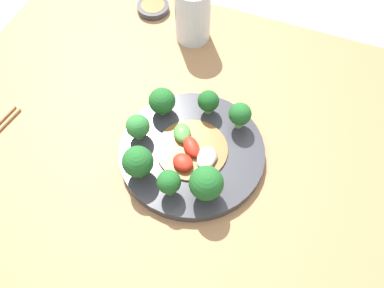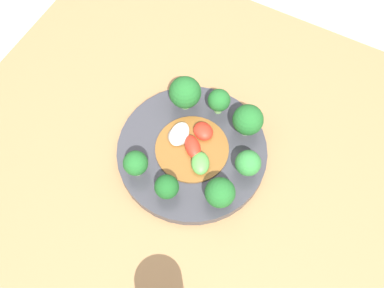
{
  "view_description": "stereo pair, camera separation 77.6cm",
  "coord_description": "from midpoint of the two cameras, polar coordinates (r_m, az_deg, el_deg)",
  "views": [
    {
      "loc": [
        -0.2,
        0.41,
        1.48
      ],
      "look_at": [
        -0.04,
        0.01,
        0.82
      ],
      "focal_mm": 42.0,
      "sensor_mm": 36.0,
      "label": 1
    },
    {
      "loc": [
        0.12,
        -0.3,
        1.5
      ],
      "look_at": [
        -0.04,
        0.01,
        0.82
      ],
      "focal_mm": 42.0,
      "sensor_mm": 36.0,
      "label": 2
    }
  ],
  "objects": [
    {
      "name": "stirfry_center",
      "position": [
        0.69,
        -2.54,
        -29.7
      ],
      "size": [
        0.13,
        0.13,
        0.02
      ],
      "color": "brown",
      "rests_on": "plate"
    },
    {
      "name": "ground_plane",
      "position": [
        1.49,
        0.24,
        -29.46
      ],
      "size": [
        8.0,
        8.0,
        0.0
      ],
      "primitive_type": "plane",
      "color": "#B7B2A8"
    },
    {
      "name": "broccoli_southwest",
      "position": [
        0.68,
        -12.1,
        -33.44
      ],
      "size": [
        0.04,
        0.04,
        0.06
      ],
      "color": "#89B76B",
      "rests_on": "plate"
    },
    {
      "name": "broccoli_north",
      "position": [
        0.66,
        2.06,
        -23.47
      ],
      "size": [
        0.04,
        0.04,
        0.06
      ],
      "color": "#70A356",
      "rests_on": "plate"
    },
    {
      "name": "broccoli_south",
      "position": [
        0.68,
        -7.05,
        -37.12
      ],
      "size": [
        0.04,
        0.04,
        0.05
      ],
      "color": "#7AAD5B",
      "rests_on": "plate"
    },
    {
      "name": "plate",
      "position": [
        0.71,
        -2.42,
        -30.07
      ],
      "size": [
        0.26,
        0.26,
        0.02
      ],
      "color": "#333338",
      "rests_on": "table"
    },
    {
      "name": "table",
      "position": [
        1.11,
        0.32,
        -30.37
      ],
      "size": [
        0.95,
        0.79,
        0.78
      ],
      "color": "olive",
      "rests_on": "ground_plane"
    },
    {
      "name": "broccoli_northeast",
      "position": [
        0.66,
        6.84,
        -26.99
      ],
      "size": [
        0.05,
        0.05,
        0.07
      ],
      "color": "#89B76B",
      "rests_on": "plate"
    },
    {
      "name": "broccoli_northwest",
      "position": [
        0.66,
        -3.58,
        -22.32
      ],
      "size": [
        0.06,
        0.06,
        0.07
      ],
      "color": "#70A356",
      "rests_on": "plate"
    },
    {
      "name": "broccoli_southeast",
      "position": [
        0.68,
        2.04,
        -38.17
      ],
      "size": [
        0.05,
        0.05,
        0.06
      ],
      "color": "#89B76B",
      "rests_on": "plate"
    },
    {
      "name": "broccoli_east",
      "position": [
        0.67,
        6.83,
        -33.63
      ],
      "size": [
        0.04,
        0.04,
        0.05
      ],
      "color": "#7AAD5B",
      "rests_on": "plate"
    }
  ]
}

